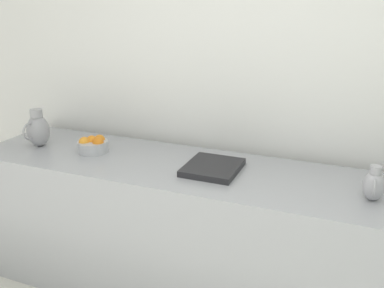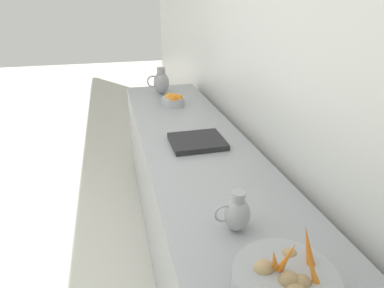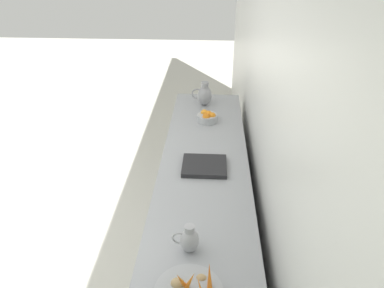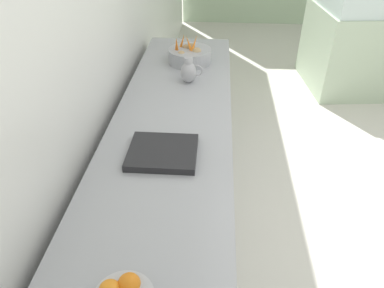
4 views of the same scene
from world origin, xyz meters
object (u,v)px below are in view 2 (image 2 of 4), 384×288
Objects in this scene: vegetable_colander at (284,286)px; orange_bowl at (173,100)px; metal_pitcher_short at (237,213)px; metal_pitcher_tall at (161,82)px.

orange_bowl is (-0.05, -2.03, -0.01)m from vegetable_colander.
vegetable_colander is 1.83× the size of metal_pitcher_short.
vegetable_colander is 0.36m from metal_pitcher_short.
vegetable_colander is at bearing 89.87° from metal_pitcher_tall.
metal_pitcher_short is at bearing -86.56° from vegetable_colander.
vegetable_colander reaches higher than orange_bowl.
orange_bowl is at bearing -91.30° from vegetable_colander.
orange_bowl is 1.67m from metal_pitcher_short.
vegetable_colander is 1.69× the size of orange_bowl.
metal_pitcher_tall is at bearing -90.75° from metal_pitcher_short.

